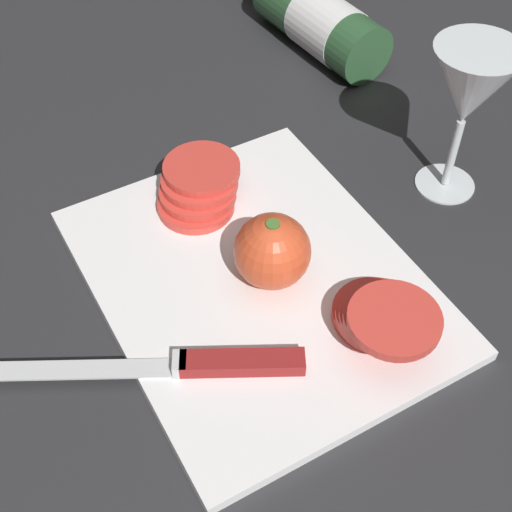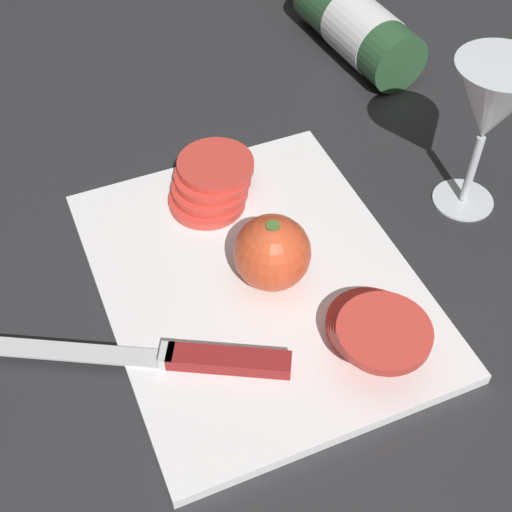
{
  "view_description": "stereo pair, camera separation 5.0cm",
  "coord_description": "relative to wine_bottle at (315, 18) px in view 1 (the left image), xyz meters",
  "views": [
    {
      "loc": [
        -0.31,
        0.19,
        0.53
      ],
      "look_at": [
        0.07,
        -0.02,
        0.04
      ],
      "focal_mm": 50.0,
      "sensor_mm": 36.0,
      "label": 1
    },
    {
      "loc": [
        -0.33,
        0.14,
        0.53
      ],
      "look_at": [
        0.07,
        -0.02,
        0.04
      ],
      "focal_mm": 50.0,
      "sensor_mm": 36.0,
      "label": 2
    }
  ],
  "objects": [
    {
      "name": "wine_glass",
      "position": [
        -0.31,
        0.02,
        0.08
      ],
      "size": [
        0.09,
        0.09,
        0.17
      ],
      "color": "silver",
      "rests_on": "ground_plane"
    },
    {
      "name": "tomato_slice_stack_near",
      "position": [
        -0.44,
        0.21,
        -0.0
      ],
      "size": [
        0.11,
        0.09,
        0.05
      ],
      "color": "#D63D33",
      "rests_on": "cutting_board"
    },
    {
      "name": "wine_bottle",
      "position": [
        0.0,
        0.0,
        0.0
      ],
      "size": [
        0.33,
        0.09,
        0.08
      ],
      "color": "#2D5633",
      "rests_on": "ground_plane"
    },
    {
      "name": "ground_plane",
      "position": [
        -0.39,
        0.3,
        -0.04
      ],
      "size": [
        3.0,
        3.0,
        0.0
      ],
      "primitive_type": "plane",
      "color": "#28282B"
    },
    {
      "name": "tomato_slice_stack_far",
      "position": [
        -0.21,
        0.27,
        -0.01
      ],
      "size": [
        0.1,
        0.1,
        0.04
      ],
      "color": "#D63D33",
      "rests_on": "cutting_board"
    },
    {
      "name": "cutting_board",
      "position": [
        -0.33,
        0.27,
        -0.03
      ],
      "size": [
        0.36,
        0.28,
        0.01
      ],
      "color": "white",
      "rests_on": "ground_plane"
    },
    {
      "name": "knife",
      "position": [
        -0.4,
        0.36,
        -0.02
      ],
      "size": [
        0.15,
        0.26,
        0.01
      ],
      "rotation": [
        0.0,
        0.0,
        1.08
      ],
      "color": "silver",
      "rests_on": "cutting_board"
    },
    {
      "name": "whole_tomato",
      "position": [
        -0.33,
        0.26,
        0.01
      ],
      "size": [
        0.07,
        0.07,
        0.07
      ],
      "color": "#DB4C28",
      "rests_on": "cutting_board"
    }
  ]
}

